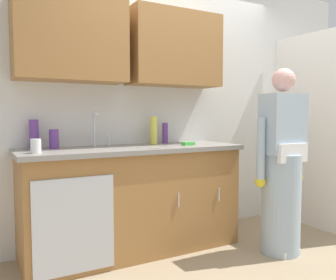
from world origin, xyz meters
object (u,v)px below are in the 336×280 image
person_at_sink (282,175)px  bottle_soap (34,134)px  bottle_cleaner_spray (154,130)px  bottle_dish_liquid (54,139)px  knife_on_counter (149,148)px  bottle_water_short (165,133)px  sink (104,150)px  cup_by_sink (36,146)px  sponge (188,144)px

person_at_sink → bottle_soap: 2.14m
bottle_cleaner_spray → bottle_dish_liquid: (-0.93, -0.00, -0.05)m
person_at_sink → bottle_dish_liquid: (-1.77, 0.82, 0.33)m
bottle_dish_liquid → knife_on_counter: size_ratio=0.67×
bottle_water_short → bottle_dish_liquid: bottle_water_short is taller
sink → bottle_soap: bearing=158.2°
cup_by_sink → sponge: size_ratio=0.95×
cup_by_sink → sink: bearing=14.2°
sink → knife_on_counter: 0.38m
bottle_soap → cup_by_sink: size_ratio=2.31×
bottle_soap → knife_on_counter: bearing=-26.0°
bottle_dish_liquid → sponge: bearing=-12.2°
sink → person_at_sink: bearing=-25.7°
bottle_dish_liquid → cup_by_sink: bottle_dish_liquid is taller
cup_by_sink → knife_on_counter: (0.89, -0.06, -0.05)m
bottle_water_short → cup_by_sink: bottle_water_short is taller
sink → bottle_water_short: (0.69, 0.19, 0.12)m
sink → knife_on_counter: bearing=-32.2°
bottle_cleaner_spray → bottle_soap: size_ratio=1.10×
bottle_water_short → sponge: bottle_water_short is taller
bottle_water_short → knife_on_counter: 0.55m
cup_by_sink → knife_on_counter: cup_by_sink is taller
sink → bottle_water_short: 0.73m
cup_by_sink → knife_on_counter: bearing=-3.9°
bottle_water_short → bottle_soap: bottle_soap is taller
knife_on_counter → cup_by_sink: bearing=49.7°
sink → knife_on_counter: size_ratio=2.08×
knife_on_counter → sponge: 0.47m
sponge → person_at_sink: bearing=-43.0°
person_at_sink → bottle_soap: size_ratio=6.68×
sink → bottle_cleaner_spray: bearing=15.8°
person_at_sink → cup_by_sink: person_at_sink is taller
bottle_dish_liquid → bottle_soap: 0.16m
person_at_sink → bottle_dish_liquid: size_ratio=10.05×
person_at_sink → cup_by_sink: 2.05m
bottle_water_short → bottle_cleaner_spray: bearing=-166.4°
cup_by_sink → knife_on_counter: size_ratio=0.44×
bottle_dish_liquid → bottle_soap: (-0.15, 0.06, 0.04)m
bottle_water_short → cup_by_sink: 1.31m
bottle_soap → bottle_cleaner_spray: bearing=-3.0°
person_at_sink → bottle_water_short: size_ratio=7.99×
sink → bottle_water_short: sink is taller
bottle_soap → knife_on_counter: size_ratio=1.01×
person_at_sink → sponge: (-0.61, 0.57, 0.26)m
person_at_sink → bottle_dish_liquid: bearing=155.1°
person_at_sink → bottle_water_short: person_at_sink is taller
bottle_soap → sink: bearing=-21.8°
person_at_sink → sponge: 0.88m
sink → cup_by_sink: bearing=-165.8°
person_at_sink → bottle_water_short: 1.16m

